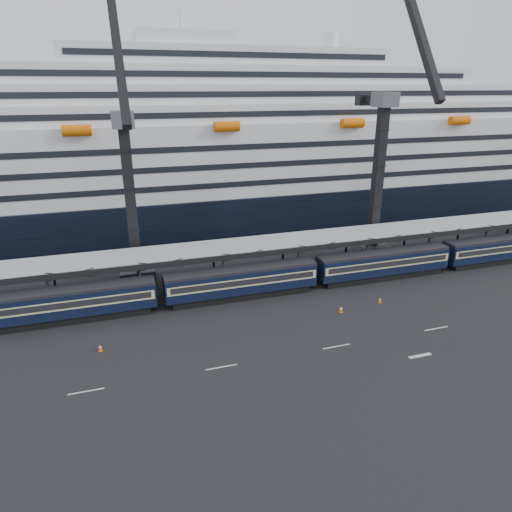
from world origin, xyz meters
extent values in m
plane|color=black|center=(0.00, 0.00, 0.00)|extent=(260.00, 260.00, 0.00)
cube|color=beige|center=(-26.00, -4.00, 0.01)|extent=(3.00, 0.15, 0.02)
cube|color=beige|center=(-14.00, -4.00, 0.01)|extent=(3.00, 0.15, 0.02)
cube|color=beige|center=(-2.00, -4.00, 0.01)|extent=(3.00, 0.15, 0.02)
cube|color=beige|center=(10.00, -4.00, 0.01)|extent=(3.00, 0.15, 0.02)
cube|color=beige|center=(5.00, -8.00, 0.01)|extent=(2.50, 0.40, 0.02)
cube|color=black|center=(-28.00, 10.00, 0.45)|extent=(17.48, 2.40, 0.90)
cube|color=black|center=(-28.00, 10.00, 2.25)|extent=(19.00, 2.80, 2.70)
cube|color=beige|center=(-28.00, 10.00, 2.55)|extent=(18.62, 2.92, 1.05)
cube|color=black|center=(-28.00, 10.00, 2.60)|extent=(17.86, 2.98, 0.70)
cube|color=black|center=(-28.00, 10.00, 3.75)|extent=(19.00, 2.50, 0.35)
cube|color=black|center=(-8.00, 10.00, 0.45)|extent=(17.48, 2.40, 0.90)
cube|color=black|center=(-8.00, 10.00, 2.25)|extent=(19.00, 2.80, 2.70)
cube|color=beige|center=(-8.00, 10.00, 2.55)|extent=(18.62, 2.92, 1.05)
cube|color=black|center=(-8.00, 10.00, 2.60)|extent=(17.86, 2.98, 0.70)
cube|color=black|center=(-8.00, 10.00, 3.75)|extent=(19.00, 2.50, 0.35)
cube|color=black|center=(12.00, 10.00, 0.45)|extent=(17.48, 2.40, 0.90)
cube|color=black|center=(12.00, 10.00, 2.25)|extent=(19.00, 2.80, 2.70)
cube|color=beige|center=(12.00, 10.00, 2.55)|extent=(18.62, 2.92, 1.05)
cube|color=black|center=(12.00, 10.00, 2.60)|extent=(17.86, 2.98, 0.70)
cube|color=black|center=(12.00, 10.00, 3.75)|extent=(19.00, 2.50, 0.35)
cube|color=black|center=(32.00, 10.00, 0.45)|extent=(17.48, 2.40, 0.90)
cube|color=black|center=(32.00, 10.00, 2.25)|extent=(19.00, 2.80, 2.70)
cube|color=beige|center=(32.00, 10.00, 2.55)|extent=(18.62, 2.92, 1.05)
cube|color=black|center=(32.00, 10.00, 2.60)|extent=(17.86, 2.98, 0.70)
cube|color=black|center=(32.00, 10.00, 3.75)|extent=(19.00, 2.50, 0.35)
cube|color=gray|center=(0.00, 14.00, 5.40)|extent=(130.00, 6.00, 0.25)
cube|color=black|center=(0.00, 11.00, 5.10)|extent=(130.00, 0.25, 0.70)
cube|color=black|center=(0.00, 17.00, 5.10)|extent=(130.00, 0.25, 0.70)
cube|color=black|center=(-30.00, 11.20, 2.70)|extent=(0.25, 0.25, 5.40)
cube|color=black|center=(-30.00, 16.80, 2.70)|extent=(0.25, 0.25, 5.40)
cube|color=black|center=(-20.00, 11.20, 2.70)|extent=(0.25, 0.25, 5.40)
cube|color=black|center=(-20.00, 16.80, 2.70)|extent=(0.25, 0.25, 5.40)
cube|color=black|center=(-10.00, 11.20, 2.70)|extent=(0.25, 0.25, 5.40)
cube|color=black|center=(-10.00, 16.80, 2.70)|extent=(0.25, 0.25, 5.40)
cube|color=black|center=(0.00, 11.20, 2.70)|extent=(0.25, 0.25, 5.40)
cube|color=black|center=(0.00, 16.80, 2.70)|extent=(0.25, 0.25, 5.40)
cube|color=black|center=(10.00, 11.20, 2.70)|extent=(0.25, 0.25, 5.40)
cube|color=black|center=(10.00, 16.80, 2.70)|extent=(0.25, 0.25, 5.40)
cube|color=black|center=(20.00, 11.20, 2.70)|extent=(0.25, 0.25, 5.40)
cube|color=black|center=(20.00, 16.80, 2.70)|extent=(0.25, 0.25, 5.40)
cube|color=black|center=(30.00, 11.20, 2.70)|extent=(0.25, 0.25, 5.40)
cube|color=black|center=(30.00, 16.80, 2.70)|extent=(0.25, 0.25, 5.40)
cube|color=black|center=(40.00, 16.80, 2.70)|extent=(0.25, 0.25, 5.40)
cube|color=black|center=(0.00, 46.00, 3.50)|extent=(200.00, 28.00, 7.00)
cube|color=silver|center=(0.00, 46.00, 13.00)|extent=(190.00, 26.88, 12.00)
cube|color=silver|center=(0.00, 46.00, 20.50)|extent=(160.00, 24.64, 3.00)
cube|color=black|center=(0.00, 33.63, 20.50)|extent=(153.60, 0.12, 0.90)
cube|color=silver|center=(0.00, 46.00, 23.50)|extent=(124.00, 21.84, 3.00)
cube|color=black|center=(0.00, 35.03, 23.50)|extent=(119.04, 0.12, 0.90)
cube|color=silver|center=(0.00, 46.00, 26.50)|extent=(90.00, 19.04, 3.00)
cube|color=black|center=(0.00, 36.43, 26.50)|extent=(86.40, 0.12, 0.90)
cube|color=silver|center=(0.00, 46.00, 29.50)|extent=(56.00, 16.24, 3.00)
cube|color=black|center=(0.00, 37.83, 29.50)|extent=(53.76, 0.12, 0.90)
cube|color=silver|center=(-8.00, 46.00, 32.00)|extent=(16.00, 12.00, 2.50)
cylinder|color=silver|center=(20.00, 46.00, 32.50)|extent=(2.80, 2.80, 3.00)
cylinder|color=#E76307|center=(-26.00, 31.96, 18.80)|extent=(4.00, 1.60, 1.60)
cylinder|color=#E76307|center=(-4.00, 31.96, 18.80)|extent=(4.00, 1.60, 1.60)
cylinder|color=#E76307|center=(18.00, 31.96, 18.80)|extent=(4.00, 1.60, 1.60)
cylinder|color=#E76307|center=(40.00, 31.96, 18.80)|extent=(4.00, 1.60, 1.60)
cube|color=#47494E|center=(-20.00, 19.00, 1.00)|extent=(4.50, 4.50, 2.00)
cube|color=black|center=(-20.00, 19.00, 11.00)|extent=(1.30, 1.30, 18.00)
cube|color=#47494E|center=(-20.00, 19.00, 21.00)|extent=(2.60, 3.20, 2.00)
cube|color=black|center=(-20.00, 13.21, 27.89)|extent=(0.90, 12.26, 14.37)
cube|color=black|center=(-20.00, 21.52, 21.00)|extent=(0.90, 5.04, 0.90)
cube|color=black|center=(-20.00, 24.04, 20.80)|extent=(2.20, 1.60, 1.60)
cube|color=#47494E|center=(15.00, 18.00, 1.00)|extent=(4.50, 4.50, 2.00)
cube|color=black|center=(15.00, 18.00, 12.00)|extent=(1.30, 1.30, 20.00)
cube|color=#47494E|center=(15.00, 18.00, 23.00)|extent=(2.60, 3.20, 2.00)
cube|color=black|center=(15.00, 12.26, 31.19)|extent=(0.90, 12.21, 16.90)
cube|color=black|center=(15.00, 20.80, 23.00)|extent=(0.90, 5.60, 0.90)
cube|color=black|center=(15.00, 23.60, 22.80)|extent=(2.20, 1.60, 1.60)
cube|color=#E76307|center=(-24.82, 2.38, 0.02)|extent=(0.39, 0.39, 0.04)
cone|color=#E76307|center=(-24.82, 2.38, 0.41)|extent=(0.33, 0.33, 0.74)
cylinder|color=white|center=(-24.82, 2.38, 0.41)|extent=(0.28, 0.28, 0.12)
cube|color=#E76307|center=(7.60, 3.43, 0.02)|extent=(0.37, 0.37, 0.04)
cone|color=#E76307|center=(7.60, 3.43, 0.39)|extent=(0.31, 0.31, 0.70)
cylinder|color=white|center=(7.60, 3.43, 0.39)|extent=(0.26, 0.26, 0.12)
cube|color=#E76307|center=(1.90, 2.61, 0.02)|extent=(0.42, 0.42, 0.04)
cone|color=#E76307|center=(1.90, 2.61, 0.44)|extent=(0.36, 0.36, 0.80)
cylinder|color=white|center=(1.90, 2.61, 0.44)|extent=(0.30, 0.30, 0.13)
camera|label=1|loc=(-21.90, -39.68, 24.78)|focal=32.00mm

